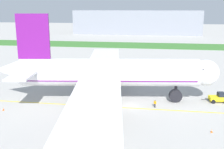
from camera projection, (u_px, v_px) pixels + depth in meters
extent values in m
plane|color=#ADAAA5|center=(129.00, 106.00, 58.85)|extent=(600.00, 600.00, 0.00)
cube|color=yellow|center=(129.00, 108.00, 57.86)|extent=(280.00, 0.36, 0.01)
cube|color=#38722D|center=(146.00, 45.00, 151.06)|extent=(320.00, 24.00, 0.10)
cylinder|color=white|center=(109.00, 72.00, 60.23)|extent=(39.02, 11.33, 5.97)
cube|color=#661472|center=(109.00, 77.00, 60.48)|extent=(37.42, 10.64, 0.72)
sphere|color=white|center=(206.00, 73.00, 59.92)|extent=(5.67, 5.67, 5.67)
cone|color=white|center=(9.00, 70.00, 60.45)|extent=(7.21, 5.94, 5.07)
cube|color=#661472|center=(33.00, 37.00, 58.62)|extent=(6.96, 1.57, 9.54)
cube|color=white|center=(39.00, 63.00, 66.06)|extent=(5.54, 10.05, 0.42)
cube|color=white|center=(23.00, 75.00, 54.48)|extent=(5.54, 10.05, 0.42)
cube|color=white|center=(104.00, 59.00, 80.18)|extent=(13.28, 35.55, 0.48)
cube|color=white|center=(93.00, 109.00, 40.69)|extent=(13.28, 35.55, 0.48)
cylinder|color=#B7BABF|center=(108.00, 71.00, 73.01)|extent=(6.07, 4.05, 3.28)
cylinder|color=black|center=(118.00, 71.00, 72.97)|extent=(0.97, 3.48, 3.45)
cylinder|color=#B7BABF|center=(103.00, 103.00, 48.68)|extent=(6.07, 4.05, 3.28)
cylinder|color=black|center=(119.00, 103.00, 48.64)|extent=(0.97, 3.48, 3.45)
cylinder|color=black|center=(176.00, 91.00, 61.00)|extent=(0.62, 0.62, 2.31)
cylinder|color=black|center=(175.00, 96.00, 61.27)|extent=(2.98, 1.66, 2.83)
cylinder|color=black|center=(97.00, 86.00, 64.30)|extent=(0.62, 0.62, 2.31)
cylinder|color=black|center=(97.00, 91.00, 64.58)|extent=(2.98, 1.66, 2.83)
cylinder|color=black|center=(94.00, 95.00, 58.22)|extent=(0.62, 0.62, 2.31)
cylinder|color=black|center=(95.00, 100.00, 58.50)|extent=(2.98, 1.66, 2.83)
cube|color=black|center=(202.00, 69.00, 59.76)|extent=(2.70, 4.72, 1.07)
sphere|color=black|center=(46.00, 67.00, 63.16)|extent=(0.42, 0.42, 0.42)
sphere|color=black|center=(62.00, 67.00, 63.10)|extent=(0.42, 0.42, 0.42)
sphere|color=black|center=(78.00, 67.00, 63.05)|extent=(0.42, 0.42, 0.42)
sphere|color=black|center=(94.00, 67.00, 63.00)|extent=(0.42, 0.42, 0.42)
sphere|color=black|center=(110.00, 67.00, 62.94)|extent=(0.42, 0.42, 0.42)
sphere|color=black|center=(126.00, 67.00, 62.89)|extent=(0.42, 0.42, 0.42)
sphere|color=black|center=(142.00, 67.00, 62.83)|extent=(0.42, 0.42, 0.42)
sphere|color=black|center=(158.00, 67.00, 62.78)|extent=(0.42, 0.42, 0.42)
sphere|color=black|center=(174.00, 67.00, 62.72)|extent=(0.42, 0.42, 0.42)
cube|color=yellow|center=(218.00, 98.00, 61.26)|extent=(4.11, 2.55, 0.88)
cube|color=black|center=(221.00, 94.00, 61.04)|extent=(1.59, 1.72, 0.90)
cylinder|color=black|center=(205.00, 99.00, 61.37)|extent=(1.80, 0.37, 0.12)
cylinder|color=black|center=(213.00, 102.00, 60.40)|extent=(0.94, 0.47, 0.90)
cylinder|color=black|center=(210.00, 99.00, 62.37)|extent=(0.94, 0.47, 0.90)
cylinder|color=black|center=(222.00, 99.00, 62.33)|extent=(0.94, 0.47, 0.90)
cylinder|color=black|center=(76.00, 101.00, 60.52)|extent=(0.12, 0.12, 0.86)
cylinder|color=orange|center=(77.00, 99.00, 60.28)|extent=(0.10, 0.10, 0.55)
cylinder|color=black|center=(75.00, 101.00, 60.63)|extent=(0.12, 0.12, 0.86)
cylinder|color=orange|center=(75.00, 98.00, 60.54)|extent=(0.10, 0.10, 0.55)
cube|color=orange|center=(76.00, 98.00, 60.40)|extent=(0.51, 0.41, 0.61)
sphere|color=#8C6647|center=(76.00, 96.00, 60.30)|extent=(0.23, 0.23, 0.23)
cylinder|color=black|center=(155.00, 106.00, 57.93)|extent=(0.12, 0.12, 0.83)
cylinder|color=orange|center=(156.00, 103.00, 57.67)|extent=(0.10, 0.10, 0.53)
cylinder|color=black|center=(154.00, 106.00, 58.05)|extent=(0.12, 0.12, 0.83)
cylinder|color=orange|center=(154.00, 102.00, 57.99)|extent=(0.10, 0.10, 0.53)
cube|color=orange|center=(155.00, 102.00, 57.82)|extent=(0.50, 0.44, 0.59)
sphere|color=brown|center=(155.00, 101.00, 57.72)|extent=(0.23, 0.23, 0.23)
cube|color=#F2590C|center=(212.00, 132.00, 46.59)|extent=(0.36, 0.36, 0.03)
cone|color=#F2590C|center=(212.00, 131.00, 46.52)|extent=(0.28, 0.28, 0.55)
cylinder|color=white|center=(212.00, 131.00, 46.51)|extent=(0.17, 0.17, 0.06)
cube|color=#F2590C|center=(3.00, 110.00, 56.52)|extent=(0.36, 0.36, 0.03)
cone|color=#F2590C|center=(3.00, 109.00, 56.45)|extent=(0.28, 0.28, 0.55)
cylinder|color=white|center=(3.00, 109.00, 56.44)|extent=(0.17, 0.17, 0.06)
cube|color=black|center=(195.00, 69.00, 86.87)|extent=(4.24, 2.29, 2.17)
cube|color=black|center=(187.00, 69.00, 87.21)|extent=(1.69, 2.11, 1.95)
cube|color=#263347|center=(184.00, 68.00, 87.21)|extent=(0.14, 1.81, 0.86)
cylinder|color=black|center=(187.00, 73.00, 86.41)|extent=(0.91, 0.33, 0.90)
cylinder|color=black|center=(186.00, 72.00, 88.48)|extent=(0.91, 0.33, 0.90)
cylinder|color=black|center=(199.00, 73.00, 85.96)|extent=(0.91, 0.33, 0.90)
cylinder|color=black|center=(198.00, 72.00, 88.03)|extent=(0.91, 0.33, 0.90)
cube|color=yellow|center=(102.00, 57.00, 108.09)|extent=(4.05, 2.25, 2.02)
cube|color=yellow|center=(96.00, 57.00, 108.42)|extent=(1.61, 2.09, 1.91)
cube|color=#263347|center=(94.00, 56.00, 108.42)|extent=(0.13, 1.79, 0.84)
cylinder|color=black|center=(95.00, 60.00, 107.62)|extent=(0.91, 0.33, 0.90)
cylinder|color=black|center=(96.00, 59.00, 109.67)|extent=(0.91, 0.33, 0.90)
cylinder|color=black|center=(104.00, 60.00, 107.19)|extent=(0.91, 0.33, 0.90)
cylinder|color=black|center=(105.00, 59.00, 109.24)|extent=(0.91, 0.33, 0.90)
cube|color=gray|center=(137.00, 22.00, 213.96)|extent=(96.56, 20.00, 18.00)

